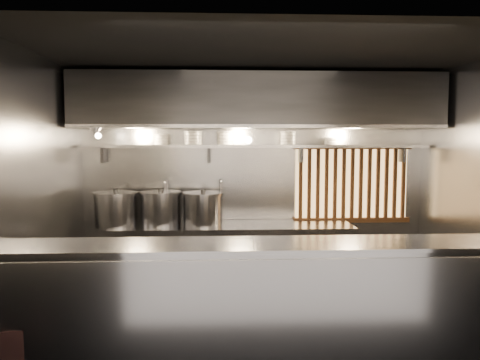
{
  "coord_description": "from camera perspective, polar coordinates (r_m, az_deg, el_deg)",
  "views": [
    {
      "loc": [
        -0.49,
        -4.68,
        1.97
      ],
      "look_at": [
        -0.24,
        0.55,
        1.51
      ],
      "focal_mm": 35.0,
      "sensor_mm": 36.0,
      "label": 1
    }
  ],
  "objects": [
    {
      "name": "bowl_stack_2",
      "position": [
        6.0,
        -1.78,
        5.13
      ],
      "size": [
        0.23,
        0.23,
        0.17
      ],
      "color": "silver",
      "rests_on": "bowl_shelf"
    },
    {
      "name": "stock_pot_right",
      "position": [
        5.86,
        -4.52,
        -3.49
      ],
      "size": [
        0.57,
        0.57,
        0.45
      ],
      "rotation": [
        0.0,
        0.0,
        -0.11
      ],
      "color": "gray",
      "rests_on": "cooking_bench"
    },
    {
      "name": "bowl_stack_4",
      "position": [
        6.18,
        11.14,
        4.68
      ],
      "size": [
        0.21,
        0.21,
        0.09
      ],
      "color": "silver",
      "rests_on": "bowl_shelf"
    },
    {
      "name": "heat_lamp",
      "position": [
        5.7,
        -17.14,
        5.75
      ],
      "size": [
        0.25,
        0.35,
        0.2
      ],
      "color": "gray",
      "rests_on": "exhaust_hood"
    },
    {
      "name": "bowl_shelf",
      "position": [
        6.02,
        1.91,
        4.13
      ],
      "size": [
        4.4,
        0.34,
        0.04
      ],
      "primitive_type": "cube",
      "color": "gray",
      "rests_on": "wall_back"
    },
    {
      "name": "pendant_bulb",
      "position": [
        5.89,
        1.04,
        4.91
      ],
      "size": [
        0.09,
        0.09,
        0.19
      ],
      "color": "#2D2D30",
      "rests_on": "exhaust_hood"
    },
    {
      "name": "faucet_left",
      "position": [
        6.11,
        -8.95,
        -1.3
      ],
      "size": [
        0.04,
        0.3,
        0.5
      ],
      "color": "silver",
      "rests_on": "wall_back"
    },
    {
      "name": "stock_pot_mid",
      "position": [
        5.95,
        -9.62,
        -3.37
      ],
      "size": [
        0.66,
        0.66,
        0.46
      ],
      "rotation": [
        0.0,
        0.0,
        0.32
      ],
      "color": "gray",
      "rests_on": "cooking_bench"
    },
    {
      "name": "cooking_bench",
      "position": [
        6.0,
        -0.87,
        -9.68
      ],
      "size": [
        3.0,
        0.7,
        0.9
      ],
      "primitive_type": "cube",
      "color": "gray",
      "rests_on": "floor"
    },
    {
      "name": "wall_left",
      "position": [
        5.03,
        -23.24,
        -1.92
      ],
      "size": [
        0.0,
        3.0,
        3.0
      ],
      "primitive_type": "plane",
      "rotation": [
        1.57,
        0.0,
        1.57
      ],
      "color": "gray",
      "rests_on": "floor"
    },
    {
      "name": "wall_back",
      "position": [
        6.22,
        1.77,
        -0.27
      ],
      "size": [
        4.5,
        0.0,
        4.5
      ],
      "primitive_type": "plane",
      "rotation": [
        1.57,
        0.0,
        0.0
      ],
      "color": "gray",
      "rests_on": "floor"
    },
    {
      "name": "bowl_stack_3",
      "position": [
        6.06,
        5.88,
        5.1
      ],
      "size": [
        0.21,
        0.21,
        0.17
      ],
      "color": "silver",
      "rests_on": "bowl_shelf"
    },
    {
      "name": "ceiling",
      "position": [
        4.77,
        3.28,
        15.0
      ],
      "size": [
        4.5,
        4.5,
        0.0
      ],
      "primitive_type": "plane",
      "rotation": [
        3.14,
        0.0,
        0.0
      ],
      "color": "black",
      "rests_on": "wall_back"
    },
    {
      "name": "red_placard",
      "position": [
        4.1,
        -25.54,
        -18.53
      ],
      "size": [
        0.25,
        0.07,
        0.35
      ],
      "primitive_type": "cube",
      "rotation": [
        0.0,
        0.0,
        0.19
      ],
      "color": "#AE1219",
      "rests_on": "serving_counter"
    },
    {
      "name": "wood_screen",
      "position": [
        6.41,
        13.46,
        -0.43
      ],
      "size": [
        1.56,
        0.09,
        1.04
      ],
      "color": "#FFC672",
      "rests_on": "wall_back"
    },
    {
      "name": "exhaust_hood",
      "position": [
        5.81,
        2.11,
        9.47
      ],
      "size": [
        4.4,
        0.81,
        0.65
      ],
      "color": "#2D2D30",
      "rests_on": "ceiling"
    },
    {
      "name": "bowl_stack_0",
      "position": [
        6.04,
        -9.56,
        4.88
      ],
      "size": [
        0.2,
        0.2,
        0.13
      ],
      "color": "silver",
      "rests_on": "bowl_shelf"
    },
    {
      "name": "floor",
      "position": [
        5.1,
        3.12,
        -17.75
      ],
      "size": [
        4.5,
        4.5,
        0.0
      ],
      "primitive_type": "plane",
      "color": "black",
      "rests_on": "ground"
    },
    {
      "name": "serving_counter",
      "position": [
        4.0,
        4.62,
        -15.54
      ],
      "size": [
        4.5,
        0.56,
        1.13
      ],
      "color": "gray",
      "rests_on": "floor"
    },
    {
      "name": "faucet_right",
      "position": [
        6.08,
        -2.37,
        -1.28
      ],
      "size": [
        0.04,
        0.3,
        0.5
      ],
      "color": "silver",
      "rests_on": "wall_back"
    },
    {
      "name": "stock_pot_left",
      "position": [
        6.01,
        -14.86,
        -3.4
      ],
      "size": [
        0.61,
        0.61,
        0.46
      ],
      "rotation": [
        0.0,
        0.0,
        -0.11
      ],
      "color": "gray",
      "rests_on": "cooking_bench"
    },
    {
      "name": "bowl_stack_1",
      "position": [
        6.0,
        -5.74,
        5.11
      ],
      "size": [
        0.23,
        0.23,
        0.17
      ],
      "color": "silver",
      "rests_on": "bowl_shelf"
    }
  ]
}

